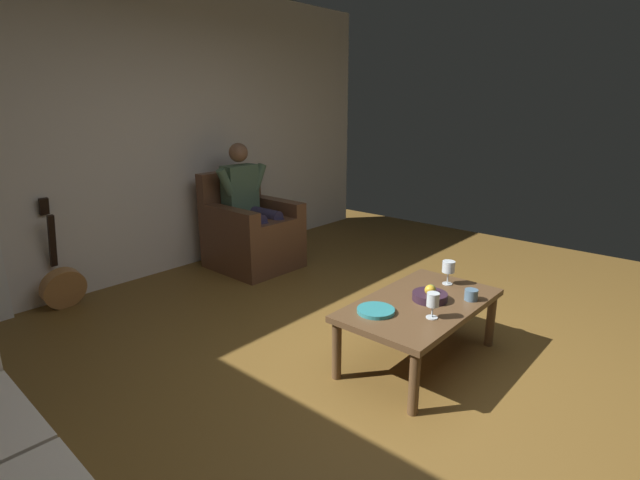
{
  "coord_description": "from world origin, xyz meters",
  "views": [
    {
      "loc": [
        2.37,
        1.22,
        1.67
      ],
      "look_at": [
        -0.52,
        -1.29,
        0.56
      ],
      "focal_mm": 26.84,
      "sensor_mm": 36.0,
      "label": 1
    }
  ],
  "objects_px": {
    "armchair": "(251,234)",
    "candle_jar": "(471,295)",
    "person_seated": "(249,202)",
    "decorative_dish": "(376,311)",
    "wine_glass_near": "(433,301)",
    "guitar": "(63,284)",
    "wine_glass_far": "(448,268)",
    "coffee_table": "(420,309)",
    "fruit_bowl": "(430,295)"
  },
  "relations": [
    {
      "from": "armchair",
      "to": "candle_jar",
      "type": "bearing_deg",
      "value": 84.04
    },
    {
      "from": "person_seated",
      "to": "decorative_dish",
      "type": "xyz_separation_m",
      "value": [
        0.88,
        2.17,
        -0.25
      ]
    },
    {
      "from": "wine_glass_near",
      "to": "guitar",
      "type": "bearing_deg",
      "value": -70.37
    },
    {
      "from": "wine_glass_far",
      "to": "coffee_table",
      "type": "bearing_deg",
      "value": 2.27
    },
    {
      "from": "wine_glass_far",
      "to": "decorative_dish",
      "type": "bearing_deg",
      "value": -8.82
    },
    {
      "from": "fruit_bowl",
      "to": "candle_jar",
      "type": "bearing_deg",
      "value": 131.11
    },
    {
      "from": "coffee_table",
      "to": "candle_jar",
      "type": "height_order",
      "value": "candle_jar"
    },
    {
      "from": "fruit_bowl",
      "to": "person_seated",
      "type": "bearing_deg",
      "value": -101.92
    },
    {
      "from": "person_seated",
      "to": "coffee_table",
      "type": "height_order",
      "value": "person_seated"
    },
    {
      "from": "armchair",
      "to": "wine_glass_near",
      "type": "height_order",
      "value": "armchair"
    },
    {
      "from": "armchair",
      "to": "decorative_dish",
      "type": "bearing_deg",
      "value": 69.07
    },
    {
      "from": "decorative_dish",
      "to": "candle_jar",
      "type": "xyz_separation_m",
      "value": [
        -0.56,
        0.36,
        0.02
      ]
    },
    {
      "from": "decorative_dish",
      "to": "armchair",
      "type": "bearing_deg",
      "value": -112.05
    },
    {
      "from": "decorative_dish",
      "to": "guitar",
      "type": "bearing_deg",
      "value": -71.37
    },
    {
      "from": "guitar",
      "to": "fruit_bowl",
      "type": "xyz_separation_m",
      "value": [
        -1.25,
        2.7,
        0.25
      ]
    },
    {
      "from": "person_seated",
      "to": "fruit_bowl",
      "type": "distance_m",
      "value": 2.39
    },
    {
      "from": "person_seated",
      "to": "candle_jar",
      "type": "xyz_separation_m",
      "value": [
        0.31,
        2.53,
        -0.22
      ]
    },
    {
      "from": "armchair",
      "to": "fruit_bowl",
      "type": "bearing_deg",
      "value": 79.19
    },
    {
      "from": "armchair",
      "to": "person_seated",
      "type": "bearing_deg",
      "value": -90.0
    },
    {
      "from": "person_seated",
      "to": "decorative_dish",
      "type": "distance_m",
      "value": 2.36
    },
    {
      "from": "wine_glass_near",
      "to": "wine_glass_far",
      "type": "distance_m",
      "value": 0.6
    },
    {
      "from": "wine_glass_near",
      "to": "candle_jar",
      "type": "relative_size",
      "value": 1.86
    },
    {
      "from": "coffee_table",
      "to": "fruit_bowl",
      "type": "distance_m",
      "value": 0.11
    },
    {
      "from": "armchair",
      "to": "coffee_table",
      "type": "relative_size",
      "value": 0.85
    },
    {
      "from": "person_seated",
      "to": "coffee_table",
      "type": "distance_m",
      "value": 2.39
    },
    {
      "from": "decorative_dish",
      "to": "candle_jar",
      "type": "height_order",
      "value": "candle_jar"
    },
    {
      "from": "person_seated",
      "to": "decorative_dish",
      "type": "relative_size",
      "value": 5.46
    },
    {
      "from": "guitar",
      "to": "candle_jar",
      "type": "bearing_deg",
      "value": 116.09
    },
    {
      "from": "decorative_dish",
      "to": "person_seated",
      "type": "bearing_deg",
      "value": -112.04
    },
    {
      "from": "wine_glass_near",
      "to": "fruit_bowl",
      "type": "xyz_separation_m",
      "value": [
        -0.23,
        -0.14,
        -0.07
      ]
    },
    {
      "from": "person_seated",
      "to": "wine_glass_near",
      "type": "relative_size",
      "value": 7.95
    },
    {
      "from": "decorative_dish",
      "to": "candle_jar",
      "type": "relative_size",
      "value": 2.7
    },
    {
      "from": "guitar",
      "to": "wine_glass_near",
      "type": "distance_m",
      "value": 3.04
    },
    {
      "from": "person_seated",
      "to": "candle_jar",
      "type": "bearing_deg",
      "value": 84.04
    },
    {
      "from": "wine_glass_far",
      "to": "fruit_bowl",
      "type": "xyz_separation_m",
      "value": [
        0.34,
        0.04,
        -0.09
      ]
    },
    {
      "from": "coffee_table",
      "to": "wine_glass_near",
      "type": "height_order",
      "value": "wine_glass_near"
    },
    {
      "from": "candle_jar",
      "to": "wine_glass_far",
      "type": "bearing_deg",
      "value": -123.23
    },
    {
      "from": "person_seated",
      "to": "wine_glass_near",
      "type": "bearing_deg",
      "value": 74.79
    },
    {
      "from": "wine_glass_far",
      "to": "decorative_dish",
      "type": "relative_size",
      "value": 0.73
    },
    {
      "from": "wine_glass_far",
      "to": "fruit_bowl",
      "type": "relative_size",
      "value": 0.75
    },
    {
      "from": "guitar",
      "to": "decorative_dish",
      "type": "xyz_separation_m",
      "value": [
        -0.86,
        2.55,
        0.23
      ]
    },
    {
      "from": "guitar",
      "to": "decorative_dish",
      "type": "bearing_deg",
      "value": 108.63
    },
    {
      "from": "candle_jar",
      "to": "guitar",
      "type": "bearing_deg",
      "value": -63.91
    },
    {
      "from": "coffee_table",
      "to": "decorative_dish",
      "type": "relative_size",
      "value": 4.91
    },
    {
      "from": "armchair",
      "to": "wine_glass_far",
      "type": "bearing_deg",
      "value": 87.3
    },
    {
      "from": "guitar",
      "to": "wine_glass_far",
      "type": "xyz_separation_m",
      "value": [
        -1.59,
        2.66,
        0.33
      ]
    },
    {
      "from": "wine_glass_near",
      "to": "decorative_dish",
      "type": "bearing_deg",
      "value": -62.41
    },
    {
      "from": "wine_glass_far",
      "to": "candle_jar",
      "type": "xyz_separation_m",
      "value": [
        0.16,
        0.25,
        -0.08
      ]
    },
    {
      "from": "wine_glass_near",
      "to": "wine_glass_far",
      "type": "height_order",
      "value": "wine_glass_far"
    },
    {
      "from": "guitar",
      "to": "candle_jar",
      "type": "distance_m",
      "value": 3.25
    }
  ]
}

